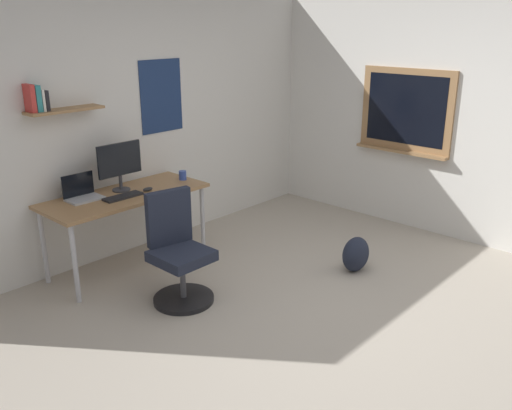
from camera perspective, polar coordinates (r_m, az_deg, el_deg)
name	(u,v)px	position (r m, az deg, el deg)	size (l,w,h in m)	color
ground_plane	(329,322)	(4.49, 7.64, -12.07)	(5.20, 5.20, 0.00)	#ADA393
wall_back	(136,123)	(5.70, -12.47, 8.39)	(5.00, 0.30, 2.60)	silver
wall_right	(469,121)	(6.14, 21.51, 8.24)	(0.22, 5.00, 2.60)	silver
desk	(126,201)	(5.26, -13.55, 0.42)	(1.55, 0.66, 0.75)	#997047
office_chair	(178,255)	(4.66, -8.17, -5.24)	(0.52, 0.53, 0.95)	black
laptop	(82,193)	(5.18, -17.80, 1.19)	(0.31, 0.21, 0.23)	#ADAFB5
monitor_primary	(120,163)	(5.28, -14.14, 4.28)	(0.46, 0.17, 0.46)	#38383D
keyboard	(123,197)	(5.13, -13.81, 0.87)	(0.37, 0.13, 0.02)	black
computer_mouse	(148,189)	(5.28, -11.30, 1.64)	(0.10, 0.06, 0.03)	#262628
coffee_mug	(183,175)	(5.59, -7.71, 3.11)	(0.08, 0.08, 0.09)	#334CA5
backpack	(356,254)	(5.30, 10.43, -5.11)	(0.32, 0.22, 0.34)	#1E2333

